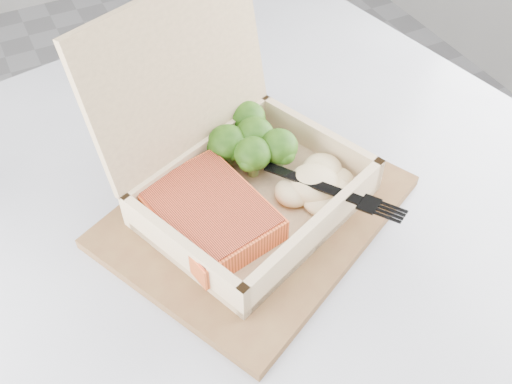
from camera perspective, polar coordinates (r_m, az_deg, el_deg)
name	(u,v)px	position (r m, az deg, el deg)	size (l,w,h in m)	color
cafe_table	(251,305)	(0.81, -0.51, -11.26)	(0.98, 0.98, 0.75)	black
serving_tray	(256,211)	(0.65, -0.04, -1.90)	(0.31, 0.25, 0.01)	brown
takeout_container	(231,157)	(0.62, -2.56, 3.50)	(0.29, 0.29, 0.22)	tan
salmon_fillet	(209,214)	(0.60, -4.69, -2.21)	(0.10, 0.14, 0.03)	orange
broccoli_pile	(255,141)	(0.67, -0.14, 5.14)	(0.12, 0.12, 0.04)	#397019
mashed_potatoes	(314,183)	(0.63, 5.86, 0.91)	(0.09, 0.08, 0.03)	#CDB584
plastic_fork	(295,175)	(0.62, 3.92, 1.71)	(0.10, 0.16, 0.02)	black
receipt	(195,135)	(0.75, -6.16, 5.72)	(0.08, 0.15, 0.00)	silver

